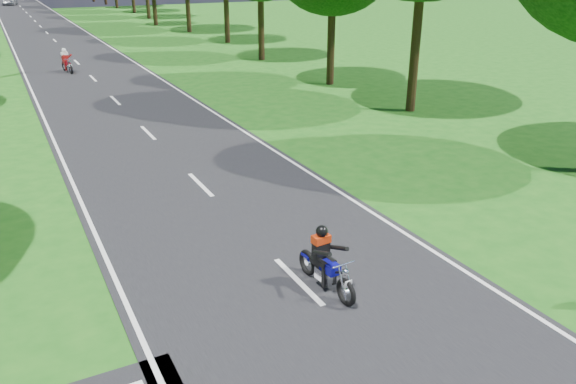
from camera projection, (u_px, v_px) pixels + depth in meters
ground at (353, 336)px, 9.80m from camera, size 160.00×160.00×0.00m
main_road at (47, 33)px, 50.82m from camera, size 7.00×140.00×0.02m
road_markings at (47, 35)px, 49.22m from camera, size 7.40×140.00×0.01m
rider_near_blue at (326, 259)px, 10.92m from camera, size 0.64×1.62×1.32m
rider_far_red at (66, 61)px, 32.52m from camera, size 0.78×1.70×1.37m
distant_car at (10, 0)px, 82.46m from camera, size 2.50×4.44×1.43m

